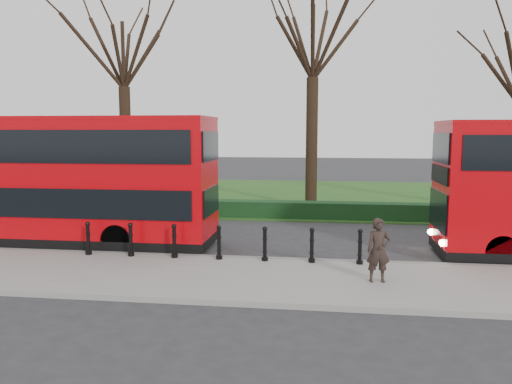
# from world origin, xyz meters

# --- Properties ---
(ground) EXTENTS (120.00, 120.00, 0.00)m
(ground) POSITION_xyz_m (0.00, 0.00, 0.00)
(ground) COLOR #28282B
(ground) RESTS_ON ground
(pavement) EXTENTS (60.00, 4.00, 0.15)m
(pavement) POSITION_xyz_m (0.00, -3.00, 0.07)
(pavement) COLOR gray
(pavement) RESTS_ON ground
(kerb) EXTENTS (60.00, 0.25, 0.16)m
(kerb) POSITION_xyz_m (0.00, -1.00, 0.07)
(kerb) COLOR slate
(kerb) RESTS_ON ground
(grass_verge) EXTENTS (60.00, 18.00, 0.06)m
(grass_verge) POSITION_xyz_m (0.00, 15.00, 0.03)
(grass_verge) COLOR #224A18
(grass_verge) RESTS_ON ground
(hedge) EXTENTS (60.00, 0.90, 0.80)m
(hedge) POSITION_xyz_m (0.00, 6.80, 0.40)
(hedge) COLOR black
(hedge) RESTS_ON ground
(yellow_line_outer) EXTENTS (60.00, 0.10, 0.01)m
(yellow_line_outer) POSITION_xyz_m (0.00, -0.70, 0.01)
(yellow_line_outer) COLOR yellow
(yellow_line_outer) RESTS_ON ground
(yellow_line_inner) EXTENTS (60.00, 0.10, 0.01)m
(yellow_line_inner) POSITION_xyz_m (0.00, -0.50, 0.01)
(yellow_line_inner) COLOR yellow
(yellow_line_inner) RESTS_ON ground
(tree_left) EXTENTS (7.42, 7.42, 11.59)m
(tree_left) POSITION_xyz_m (-8.00, 10.00, 8.42)
(tree_left) COLOR black
(tree_left) RESTS_ON ground
(tree_mid) EXTENTS (7.82, 7.82, 12.22)m
(tree_mid) POSITION_xyz_m (2.00, 10.00, 8.88)
(tree_mid) COLOR black
(tree_mid) RESTS_ON ground
(bollard_row) EXTENTS (8.57, 0.15, 1.00)m
(bollard_row) POSITION_xyz_m (-0.51, -1.35, 0.65)
(bollard_row) COLOR black
(bollard_row) RESTS_ON pavement
(bus_lead) EXTENTS (11.32, 2.60, 4.50)m
(bus_lead) POSITION_xyz_m (-6.80, 0.40, 2.27)
(bus_lead) COLOR #B60309
(bus_lead) RESTS_ON ground
(pedestrian) EXTENTS (0.65, 0.46, 1.66)m
(pedestrian) POSITION_xyz_m (4.04, -3.05, 0.98)
(pedestrian) COLOR black
(pedestrian) RESTS_ON pavement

